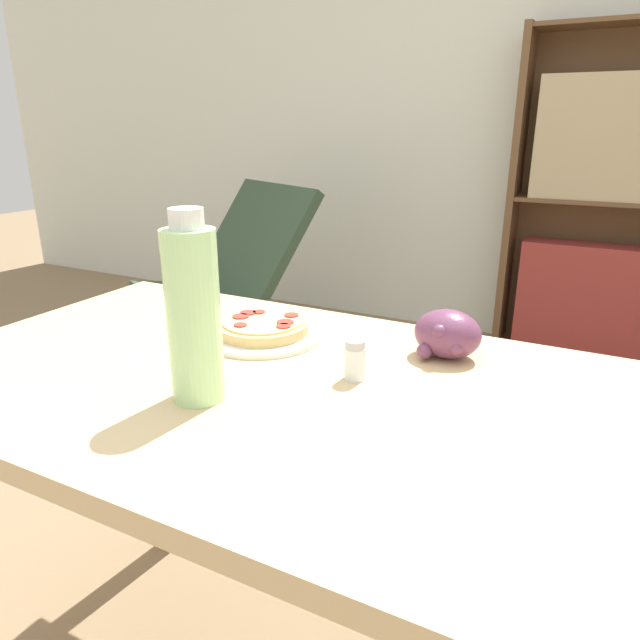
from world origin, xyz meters
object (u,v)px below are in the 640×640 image
at_px(bookshelf, 603,216).
at_px(lounge_chair_near, 225,310).
at_px(salt_shaker, 355,360).
at_px(pizza_on_plate, 263,330).
at_px(grape_bunch, 447,335).
at_px(drink_bottle, 193,314).

bearing_deg(bookshelf, lounge_chair_near, -149.70).
bearing_deg(bookshelf, salt_shaker, -96.88).
height_order(pizza_on_plate, salt_shaker, salt_shaker).
xyz_separation_m(grape_bunch, bookshelf, (0.18, 2.18, -0.08)).
distance_m(drink_bottle, salt_shaker, 0.27).
relative_size(pizza_on_plate, salt_shaker, 3.51).
height_order(salt_shaker, bookshelf, bookshelf).
bearing_deg(lounge_chair_near, pizza_on_plate, -24.35).
relative_size(drink_bottle, lounge_chair_near, 0.29).
relative_size(drink_bottle, salt_shaker, 4.21).
bearing_deg(drink_bottle, bookshelf, 79.54).
bearing_deg(pizza_on_plate, salt_shaker, -21.89).
bearing_deg(lounge_chair_near, salt_shaker, -20.73).
distance_m(drink_bottle, lounge_chair_near, 2.04).
bearing_deg(drink_bottle, lounge_chair_near, 125.95).
bearing_deg(grape_bunch, drink_bottle, -131.28).
bearing_deg(drink_bottle, grape_bunch, 48.72).
bearing_deg(pizza_on_plate, bookshelf, 76.99).
xyz_separation_m(pizza_on_plate, salt_shaker, (0.24, -0.09, 0.02)).
relative_size(drink_bottle, bookshelf, 0.18).
bearing_deg(drink_bottle, pizza_on_plate, 102.08).
distance_m(grape_bunch, bookshelf, 2.19).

